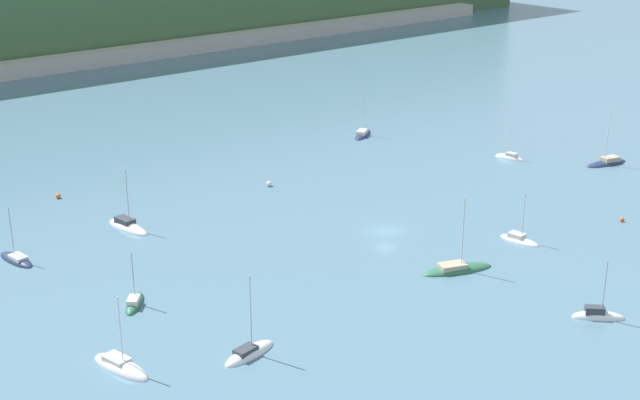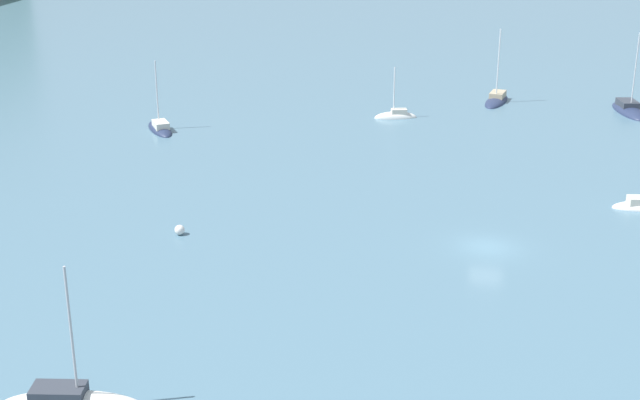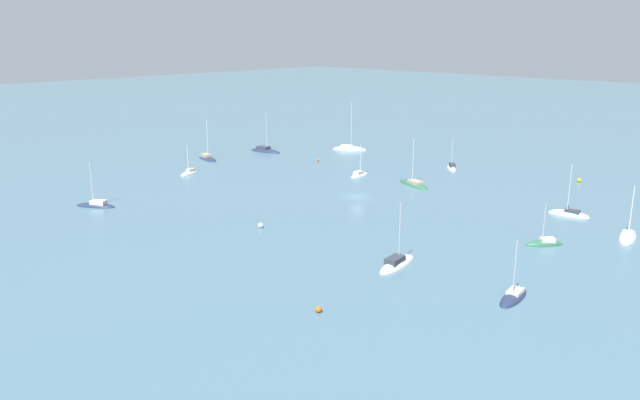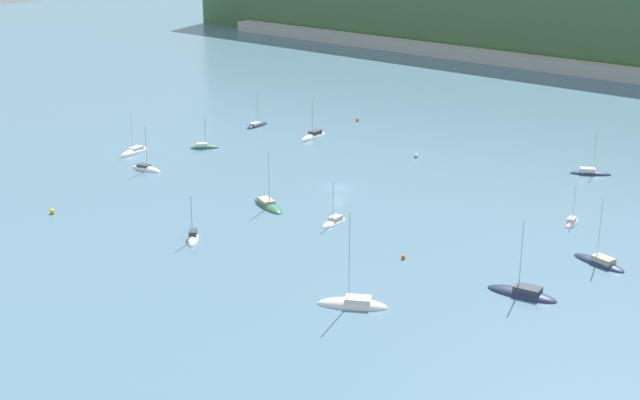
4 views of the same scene
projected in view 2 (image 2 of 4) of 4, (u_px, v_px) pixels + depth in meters
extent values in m
plane|color=slate|center=(488.00, 247.00, 67.84)|extent=(600.00, 600.00, 0.00)
cube|color=#333842|center=(59.00, 393.00, 47.12)|extent=(1.91, 3.02, 0.81)
cylinder|color=#B2B2B7|center=(72.00, 335.00, 45.89)|extent=(0.14, 0.14, 7.78)
ellipsoid|color=#232D4C|center=(496.00, 102.00, 111.18)|extent=(8.27, 4.04, 1.27)
cube|color=tan|center=(498.00, 95.00, 111.47)|extent=(3.15, 2.24, 0.80)
cylinder|color=silver|center=(498.00, 65.00, 109.20)|extent=(0.14, 0.14, 8.79)
cube|color=beige|center=(640.00, 201.00, 75.60)|extent=(1.59, 2.13, 0.66)
ellipsoid|color=white|center=(395.00, 118.00, 103.85)|extent=(2.55, 5.16, 1.51)
cube|color=beige|center=(399.00, 112.00, 103.62)|extent=(1.41, 1.97, 0.66)
cylinder|color=silver|center=(394.00, 91.00, 102.73)|extent=(0.14, 0.14, 5.58)
ellipsoid|color=#232D4C|center=(160.00, 130.00, 99.00)|extent=(7.08, 5.49, 1.26)
cube|color=silver|center=(161.00, 125.00, 98.26)|extent=(2.93, 2.58, 0.77)
cylinder|color=silver|center=(157.00, 94.00, 97.92)|extent=(0.14, 0.14, 7.32)
ellipsoid|color=#232D4C|center=(629.00, 112.00, 106.43)|extent=(9.14, 4.28, 1.53)
cube|color=#333842|center=(628.00, 104.00, 106.81)|extent=(3.46, 2.48, 0.83)
cylinder|color=silver|center=(635.00, 72.00, 104.30)|extent=(0.14, 0.14, 9.14)
sphere|color=white|center=(180.00, 230.00, 70.07)|extent=(0.80, 0.80, 0.80)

